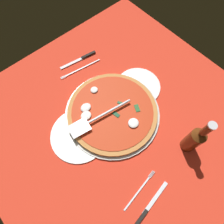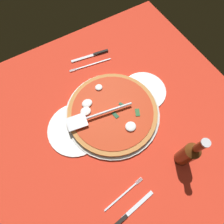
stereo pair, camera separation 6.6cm
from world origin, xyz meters
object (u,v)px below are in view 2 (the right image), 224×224
(dinner_plate_left, at_px, (76,129))
(dinner_plate_right, at_px, (144,91))
(place_setting_near, at_px, (126,204))
(place_setting_far, at_px, (92,60))
(beer_bottle, at_px, (189,154))
(pizza, at_px, (112,112))
(pizza_server, at_px, (95,115))

(dinner_plate_left, xyz_separation_m, dinner_plate_right, (0.36, 0.01, 0.00))
(dinner_plate_right, bearing_deg, dinner_plate_left, -178.71)
(place_setting_near, distance_m, place_setting_far, 0.68)
(beer_bottle, bearing_deg, pizza, 114.06)
(place_setting_near, bearing_deg, beer_bottle, -1.90)
(place_setting_far, bearing_deg, place_setting_near, 81.73)
(place_setting_near, bearing_deg, pizza_server, 71.33)
(place_setting_near, xyz_separation_m, beer_bottle, (0.28, 0.03, 0.09))
(dinner_plate_left, bearing_deg, beer_bottle, -46.86)
(pizza, bearing_deg, place_setting_near, -112.64)
(dinner_plate_right, distance_m, place_setting_near, 0.49)
(pizza, height_order, beer_bottle, beer_bottle)
(beer_bottle, bearing_deg, dinner_plate_right, 81.62)
(dinner_plate_right, distance_m, beer_bottle, 0.35)
(dinner_plate_left, xyz_separation_m, place_setting_near, (0.03, -0.36, -0.00))
(place_setting_far, bearing_deg, dinner_plate_right, 122.72)
(place_setting_near, bearing_deg, dinner_plate_left, 86.67)
(dinner_plate_right, bearing_deg, pizza, -172.62)
(dinner_plate_left, xyz_separation_m, pizza_server, (0.10, -0.01, 0.04))
(place_setting_far, bearing_deg, dinner_plate_left, 60.90)
(dinner_plate_left, distance_m, place_setting_near, 0.36)
(place_setting_far, distance_m, beer_bottle, 0.63)
(pizza, height_order, place_setting_near, pizza)
(pizza_server, height_order, beer_bottle, beer_bottle)
(dinner_plate_right, height_order, beer_bottle, beer_bottle)
(dinner_plate_right, height_order, pizza, pizza)
(dinner_plate_right, bearing_deg, beer_bottle, -98.38)
(pizza, relative_size, place_setting_near, 1.82)
(dinner_plate_left, height_order, dinner_plate_right, same)
(dinner_plate_left, bearing_deg, dinner_plate_right, 1.29)
(pizza, xyz_separation_m, place_setting_near, (-0.14, -0.34, -0.02))
(dinner_plate_left, relative_size, beer_bottle, 1.02)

